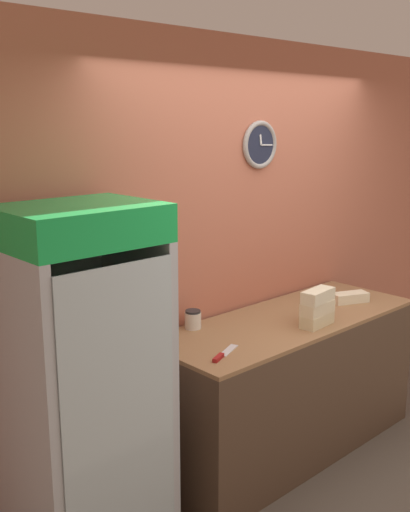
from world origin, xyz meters
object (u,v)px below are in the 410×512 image
Objects in this scene: sandwich_flat_left at (350,297)px; condiment_jar at (193,319)px; sandwich_stack_top at (318,296)px; beverage_cooler at (78,369)px; sandwich_stack_middle at (317,308)px; chefs_knife at (222,355)px; sandwich_stack_bottom at (317,320)px.

condiment_jar is at bearing 163.58° from sandwich_flat_left.
beverage_cooler is at bearing 169.10° from sandwich_stack_top.
condiment_jar is (-0.60, 0.49, -0.06)m from sandwich_stack_middle.
chefs_knife is (0.74, -0.25, -0.06)m from beverage_cooler.
chefs_knife is (-0.79, 0.04, -0.03)m from sandwich_stack_bottom.
beverage_cooler is 1.56m from sandwich_stack_top.
beverage_cooler is at bearing 161.41° from chefs_knife.
sandwich_stack_bottom is 1.01× the size of sandwich_stack_middle.
condiment_jar is at bearing 67.48° from chefs_knife.
sandwich_stack_middle reaches higher than chefs_knife.
chefs_knife is at bearing 176.76° from sandwich_stack_middle.
sandwich_stack_middle is 0.80m from chefs_knife.
sandwich_stack_bottom is (1.53, -0.29, -0.03)m from beverage_cooler.
sandwich_stack_top is 0.62m from sandwich_flat_left.
condiment_jar is (0.19, 0.45, 0.05)m from chefs_knife.
sandwich_stack_middle is 0.60m from sandwich_flat_left.
sandwich_flat_left is 1.37m from chefs_knife.
sandwich_stack_bottom is 0.99× the size of sandwich_stack_top.
sandwich_stack_top reaches higher than sandwich_stack_middle.
sandwich_stack_bottom is at bearing -39.29° from condiment_jar.
sandwich_stack_top reaches higher than sandwich_flat_left.
sandwich_stack_middle is (1.53, -0.29, 0.05)m from beverage_cooler.
sandwich_flat_left is at bearing 14.16° from sandwich_stack_bottom.
sandwich_flat_left is at bearing 14.16° from sandwich_stack_middle.
sandwich_stack_bottom is at bearing 180.00° from sandwich_stack_middle.
chefs_knife is at bearing 176.76° from sandwich_stack_top.
beverage_cooler is at bearing -167.98° from condiment_jar.
sandwich_flat_left is (0.58, 0.15, -0.01)m from sandwich_stack_bottom.
beverage_cooler reaches higher than condiment_jar.
sandwich_stack_bottom is 2.21× the size of condiment_jar.
beverage_cooler is 7.09× the size of sandwich_stack_bottom.
sandwich_stack_bottom is at bearing -3.24° from chefs_knife.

